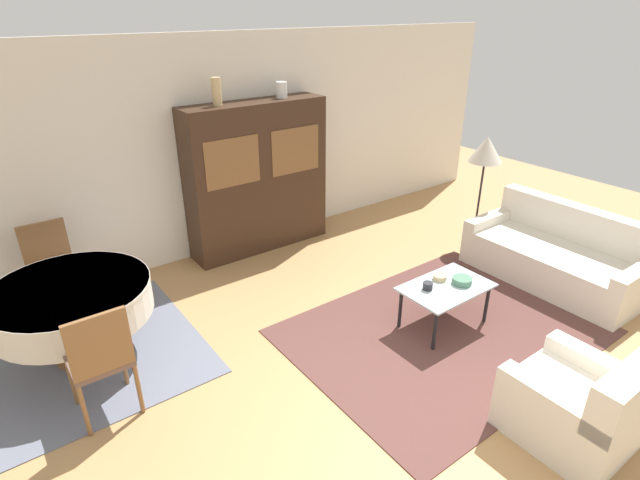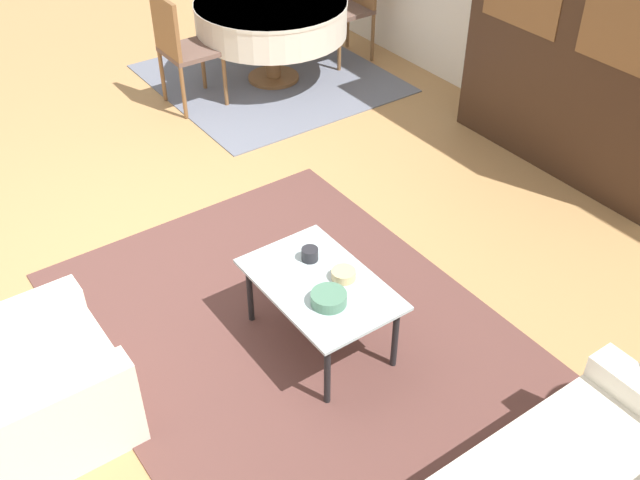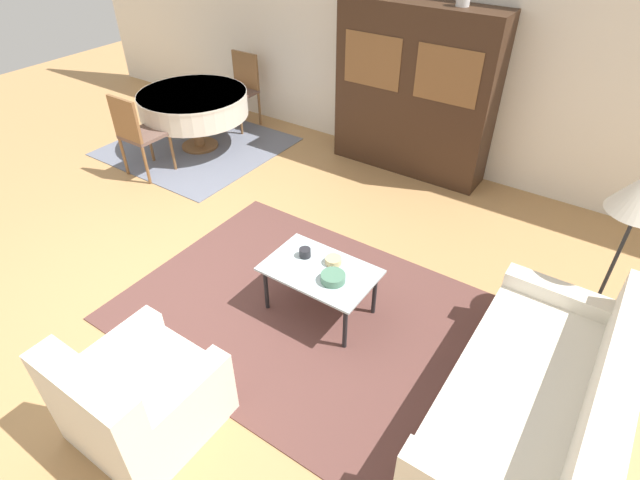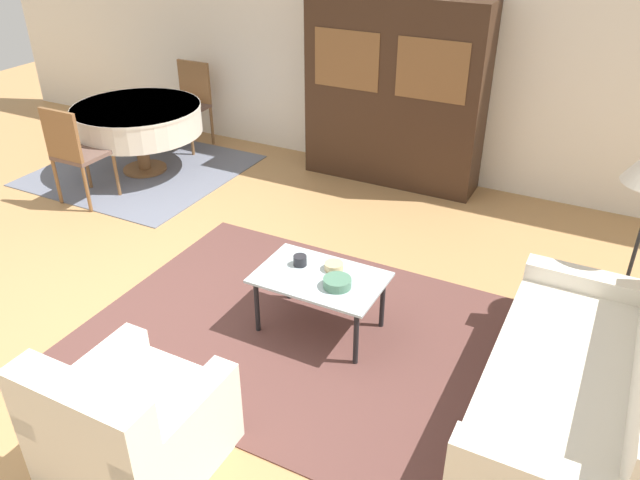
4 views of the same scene
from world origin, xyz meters
TOP-DOWN VIEW (x-y plane):
  - ground_plane at (0.00, 0.00)m, footprint 14.00×14.00m
  - wall_back at (0.00, 3.63)m, footprint 10.00×0.06m
  - area_rug at (1.11, 0.54)m, footprint 2.98×2.22m
  - dining_rug at (-1.92, 2.26)m, footprint 2.08×2.00m
  - couch at (2.98, 0.48)m, footprint 0.95×1.94m
  - armchair at (0.86, -0.94)m, footprint 0.80×0.83m
  - coffee_table at (1.19, 0.64)m, footprint 0.89×0.58m
  - display_cabinet at (0.65, 3.35)m, footprint 1.85×0.46m
  - dining_table at (-1.89, 2.28)m, footprint 1.38×1.38m
  - dining_chair_near at (-1.89, 1.37)m, footprint 0.44×0.44m
  - dining_chair_far at (-1.89, 3.19)m, footprint 0.44×0.44m
  - cup at (1.00, 0.71)m, footprint 0.10×0.10m
  - bowl at (1.35, 0.58)m, footprint 0.19×0.19m
  - bowl_small at (1.24, 0.76)m, footprint 0.14×0.14m

SIDE VIEW (x-z plane):
  - ground_plane at x=0.00m, z-range 0.00..0.00m
  - area_rug at x=1.11m, z-range 0.00..0.01m
  - dining_rug at x=-1.92m, z-range 0.00..0.01m
  - couch at x=2.98m, z-range -0.13..0.72m
  - armchair at x=0.86m, z-range -0.11..0.72m
  - coffee_table at x=1.19m, z-range 0.18..0.63m
  - bowl_small at x=1.24m, z-range 0.46..0.51m
  - bowl at x=1.35m, z-range 0.46..0.52m
  - cup at x=1.00m, z-range 0.46..0.53m
  - dining_chair_near at x=-1.89m, z-range 0.08..1.07m
  - dining_chair_far at x=-1.89m, z-range 0.08..1.07m
  - dining_table at x=-1.89m, z-range 0.23..0.97m
  - display_cabinet at x=0.65m, z-range 0.00..1.92m
  - wall_back at x=0.00m, z-range 0.00..2.70m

